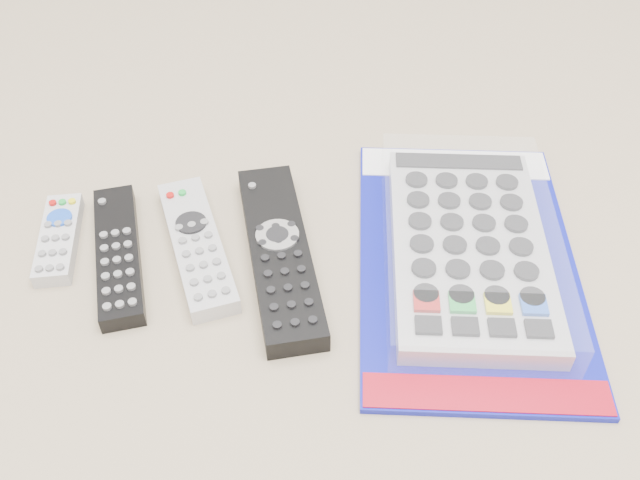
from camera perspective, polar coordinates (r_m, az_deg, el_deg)
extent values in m
plane|color=gray|center=(0.77, -4.25, -2.31)|extent=(5.00, 5.00, 0.00)
cube|color=#ABABAD|center=(0.83, -20.16, 0.11)|extent=(0.04, 0.13, 0.02)
cylinder|color=blue|center=(0.84, -20.13, 1.70)|extent=(0.03, 0.03, 0.00)
cube|color=black|center=(0.80, -15.84, -1.02)|extent=(0.06, 0.20, 0.02)
cube|color=#B6B6BB|center=(0.79, -9.84, -0.38)|extent=(0.08, 0.21, 0.02)
cylinder|color=black|center=(0.80, -10.28, 1.38)|extent=(0.04, 0.04, 0.00)
cube|color=black|center=(0.77, -3.26, -0.99)|extent=(0.07, 0.26, 0.02)
cylinder|color=silver|center=(0.76, -3.44, 0.41)|extent=(0.05, 0.05, 0.00)
cube|color=#0D1394|center=(0.78, 11.68, -1.68)|extent=(0.30, 0.42, 0.01)
cube|color=white|center=(0.90, 10.67, 6.00)|extent=(0.23, 0.10, 0.00)
cube|color=maroon|center=(0.68, 13.21, -11.91)|extent=(0.23, 0.08, 0.00)
cube|color=#B6B6BB|center=(0.78, 11.79, -0.61)|extent=(0.22, 0.32, 0.02)
cube|color=white|center=(0.77, 11.90, -0.08)|extent=(0.24, 0.34, 0.04)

